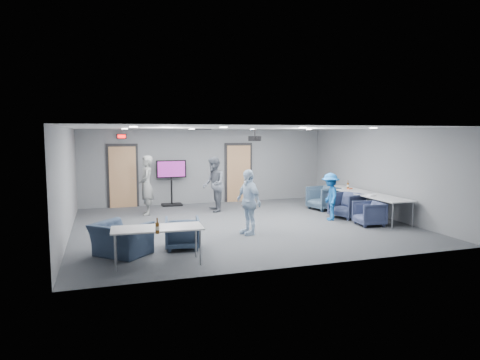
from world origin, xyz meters
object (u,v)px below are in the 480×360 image
object	(u,v)px
table_right_a	(347,190)
table_front_left	(157,230)
chair_right_a	(323,198)
chair_right_b	(346,205)
chair_right_c	(369,214)
person_d	(330,197)
bottle_front	(157,228)
projector	(255,138)
tv_stand	(171,180)
chair_front_a	(182,233)
bottle_right	(348,186)
person_b	(214,184)
person_c	(248,202)
table_right_b	(382,198)
person_a	(146,185)
chair_front_b	(121,239)

from	to	relation	value
table_right_a	table_front_left	world-z (taller)	same
chair_right_a	table_right_a	xyz separation A→B (m)	(0.65, -0.39, 0.30)
chair_right_b	chair_right_c	xyz separation A→B (m)	(0.00, -1.17, -0.05)
table_right_a	table_front_left	distance (m)	7.78
person_d	bottle_front	xyz separation A→B (m)	(-5.44, -3.29, 0.14)
table_right_a	projector	xyz separation A→B (m)	(-3.35, -0.34, 1.71)
tv_stand	chair_right_c	bearing A→B (deg)	-46.66
chair_right_a	chair_front_a	world-z (taller)	chair_right_a
chair_right_b	projector	distance (m)	3.45
chair_right_b	bottle_right	bearing A→B (deg)	125.76
person_b	person_c	size ratio (longest dim) A/B	1.09
chair_right_b	bottle_right	size ratio (longest dim) A/B	2.94
table_right_b	projector	size ratio (longest dim) A/B	4.18
person_a	bottle_front	size ratio (longest dim) A/B	6.45
table_right_a	tv_stand	bearing A→B (deg)	62.68
chair_right_c	tv_stand	bearing A→B (deg)	-130.23
table_front_left	chair_front_b	bearing A→B (deg)	130.65
chair_front_b	bottle_right	size ratio (longest dim) A/B	3.74
bottle_front	chair_front_b	bearing A→B (deg)	113.39
person_d	table_right_a	bearing A→B (deg)	152.53
person_b	table_right_b	world-z (taller)	person_b
chair_right_b	bottle_front	distance (m)	7.02
table_right_b	tv_stand	world-z (taller)	tv_stand
chair_right_b	chair_front_a	size ratio (longest dim) A/B	1.09
chair_front_b	tv_stand	world-z (taller)	tv_stand
chair_right_c	table_right_a	size ratio (longest dim) A/B	0.37
bottle_right	tv_stand	xyz separation A→B (m)	(-5.41, 2.76, 0.08)
chair_right_c	table_front_left	size ratio (longest dim) A/B	0.41
person_d	chair_front_b	bearing A→B (deg)	-52.67
person_a	person_d	xyz separation A→B (m)	(5.07, -2.50, -0.24)
person_d	table_front_left	size ratio (longest dim) A/B	0.78
person_b	tv_stand	world-z (taller)	person_b
chair_right_b	chair_front_b	distance (m)	7.00
person_b	bottle_right	xyz separation A→B (m)	(4.28, -1.17, -0.06)
bottle_right	projector	size ratio (longest dim) A/B	0.61
chair_right_c	chair_front_b	xyz separation A→B (m)	(-6.69, -0.91, 0.01)
person_b	chair_right_b	world-z (taller)	person_b
person_c	bottle_right	world-z (taller)	person_c
person_b	chair_front_a	xyz separation A→B (m)	(-1.79, -4.16, -0.55)
table_front_left	bottle_front	bearing A→B (deg)	-93.62
person_d	chair_front_a	xyz separation A→B (m)	(-4.72, -1.77, -0.35)
person_d	chair_right_a	world-z (taller)	person_d
bottle_right	tv_stand	size ratio (longest dim) A/B	0.18
table_right_a	chair_front_b	bearing A→B (deg)	113.11
person_b	person_d	size ratio (longest dim) A/B	1.29
person_d	tv_stand	size ratio (longest dim) A/B	0.86
chair_right_b	chair_front_a	distance (m)	5.70
chair_right_b	bottle_front	bearing A→B (deg)	-81.23
chair_front_a	projector	world-z (taller)	projector
chair_right_a	chair_right_b	size ratio (longest dim) A/B	1.03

